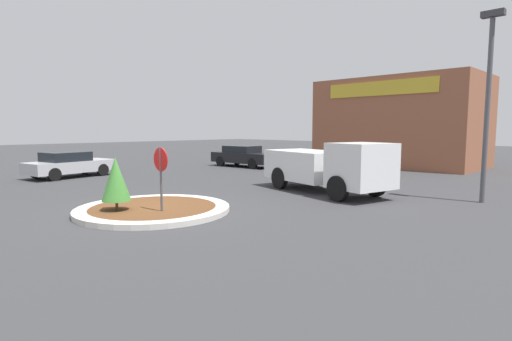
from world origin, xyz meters
TOP-DOWN VIEW (x-y plane):
  - ground_plane at (0.00, 0.00)m, footprint 120.00×120.00m
  - traffic_island at (0.00, 0.00)m, footprint 4.68×4.68m
  - stop_sign at (0.76, -0.19)m, footprint 0.69×0.07m
  - island_shrub at (-0.32, -1.04)m, footprint 0.84×0.84m
  - utility_truck at (1.74, 6.79)m, footprint 6.00×3.31m
  - storefront_building at (-1.46, 20.24)m, footprint 10.38×6.07m
  - parked_sedan_silver at (-10.89, 1.62)m, footprint 2.55×4.57m
  - parked_sedan_black at (-8.47, 12.07)m, footprint 4.73×2.14m
  - light_pole at (6.83, 8.78)m, footprint 0.70×0.30m

SIDE VIEW (x-z plane):
  - ground_plane at x=0.00m, z-range 0.00..0.00m
  - traffic_island at x=0.00m, z-range 0.00..0.16m
  - parked_sedan_silver at x=-10.89m, z-range 0.01..1.35m
  - parked_sedan_black at x=-8.47m, z-range 0.02..1.43m
  - utility_truck at x=1.74m, z-range 0.05..2.09m
  - island_shrub at x=-0.32m, z-range 0.30..1.87m
  - stop_sign at x=0.76m, z-range 0.39..2.42m
  - storefront_building at x=-1.46m, z-range 0.00..5.89m
  - light_pole at x=6.83m, z-range 0.55..7.00m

